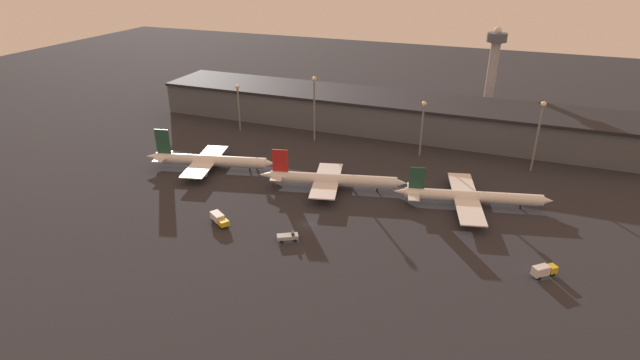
% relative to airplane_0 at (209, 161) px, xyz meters
% --- Properties ---
extents(ground, '(600.00, 600.00, 0.00)m').
position_rel_airplane_0_xyz_m(ground, '(47.60, -23.69, -3.29)').
color(ground, '#26262B').
extents(terminal_building, '(204.89, 29.81, 14.33)m').
position_rel_airplane_0_xyz_m(terminal_building, '(47.60, 65.12, 3.91)').
color(terminal_building, '#4C515B').
rests_on(terminal_building, ground).
extents(airplane_0, '(47.14, 30.65, 14.26)m').
position_rel_airplane_0_xyz_m(airplane_0, '(0.00, 0.00, 0.00)').
color(airplane_0, white).
rests_on(airplane_0, ground).
extents(airplane_1, '(48.17, 28.39, 13.01)m').
position_rel_airplane_0_xyz_m(airplane_1, '(46.23, 0.66, 0.01)').
color(airplane_1, silver).
rests_on(airplane_1, ground).
extents(airplane_2, '(47.23, 35.88, 11.88)m').
position_rel_airplane_0_xyz_m(airplane_2, '(90.04, 5.15, -0.26)').
color(airplane_2, white).
rests_on(airplane_2, ground).
extents(service_vehicle_0, '(6.08, 4.88, 2.57)m').
position_rel_airplane_0_xyz_m(service_vehicle_0, '(46.14, -33.52, -2.09)').
color(service_vehicle_0, '#9EA3A8').
rests_on(service_vehicle_0, ground).
extents(service_vehicle_1, '(7.73, 6.18, 2.78)m').
position_rel_airplane_0_xyz_m(service_vehicle_1, '(23.84, -32.28, -1.68)').
color(service_vehicle_1, gold).
rests_on(service_vehicle_1, ground).
extents(service_vehicle_2, '(6.24, 5.83, 3.03)m').
position_rel_airplane_0_xyz_m(service_vehicle_2, '(110.48, -25.91, -1.58)').
color(service_vehicle_2, gold).
rests_on(service_vehicle_2, ground).
extents(lamp_post_0, '(1.80, 1.80, 20.11)m').
position_rel_airplane_0_xyz_m(lamp_post_0, '(-10.12, 40.05, 9.88)').
color(lamp_post_0, slate).
rests_on(lamp_post_0, ground).
extents(lamp_post_1, '(1.80, 1.80, 26.68)m').
position_rel_airplane_0_xyz_m(lamp_post_1, '(24.50, 40.05, 13.54)').
color(lamp_post_1, slate).
rests_on(lamp_post_1, ground).
extents(lamp_post_2, '(1.80, 1.80, 21.28)m').
position_rel_airplane_0_xyz_m(lamp_post_2, '(67.75, 40.05, 10.54)').
color(lamp_post_2, slate).
rests_on(lamp_post_2, ground).
extents(lamp_post_3, '(1.80, 1.80, 25.46)m').
position_rel_airplane_0_xyz_m(lamp_post_3, '(107.50, 40.05, 12.86)').
color(lamp_post_3, slate).
rests_on(lamp_post_3, ground).
extents(control_tower, '(9.00, 9.00, 39.48)m').
position_rel_airplane_0_xyz_m(control_tower, '(87.04, 109.01, 19.77)').
color(control_tower, '#99999E').
rests_on(control_tower, ground).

